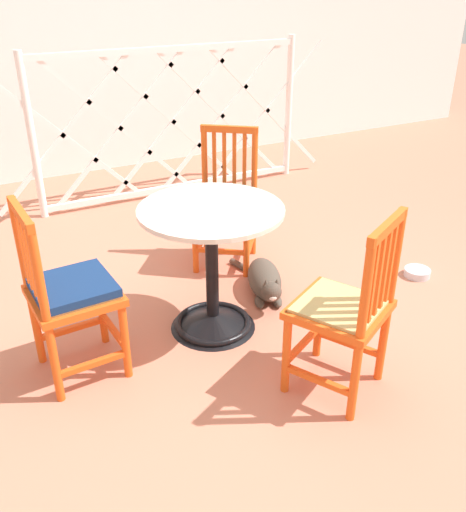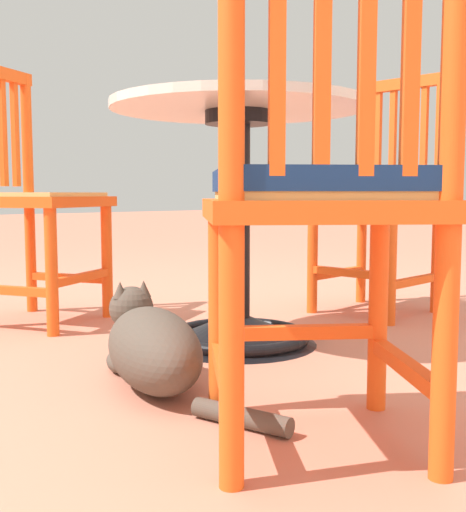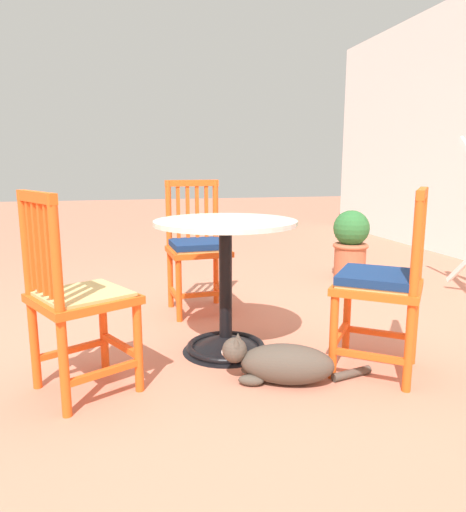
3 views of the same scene
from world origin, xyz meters
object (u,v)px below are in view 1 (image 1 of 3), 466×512
Objects in this scene: orange_chair_at_corner at (226,201)px; tabby_cat at (265,282)px; pet_water_bowl at (417,273)px; orange_chair_by_planter at (69,294)px; orange_chair_tucked_in at (345,311)px; cafe_table at (212,283)px.

tabby_cat is at bearing -89.38° from orange_chair_at_corner.
orange_chair_at_corner is 5.36× the size of pet_water_bowl.
orange_chair_at_corner is at bearing 90.62° from tabby_cat.
orange_chair_by_planter reaches higher than pet_water_bowl.
orange_chair_at_corner is 1.39m from orange_chair_by_planter.
orange_chair_tucked_in is at bearing -150.67° from pet_water_bowl.
cafe_table reaches higher than tabby_cat.
orange_chair_at_corner reaches higher than tabby_cat.
cafe_table is at bearing 176.12° from pet_water_bowl.
cafe_table is at bearing 2.31° from orange_chair_by_planter.
pet_water_bowl is (2.22, -0.07, -0.42)m from orange_chair_by_planter.
tabby_cat is (0.44, 0.16, -0.19)m from cafe_table.
orange_chair_at_corner is 1.00× the size of orange_chair_by_planter.
cafe_table is 0.82m from orange_chair_at_corner.
orange_chair_at_corner is (0.43, 0.68, 0.16)m from cafe_table.
tabby_cat is (0.01, -0.52, -0.35)m from orange_chair_at_corner.
tabby_cat is (0.12, 0.90, -0.34)m from orange_chair_tucked_in.
orange_chair_by_planter is (-1.19, -0.71, 0.00)m from orange_chair_at_corner.
orange_chair_by_planter is 2.26m from pet_water_bowl.
tabby_cat is at bearing 165.66° from pet_water_bowl.
orange_chair_by_planter is at bearing -170.88° from tabby_cat.
pet_water_bowl is at bearing -3.88° from cafe_table.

